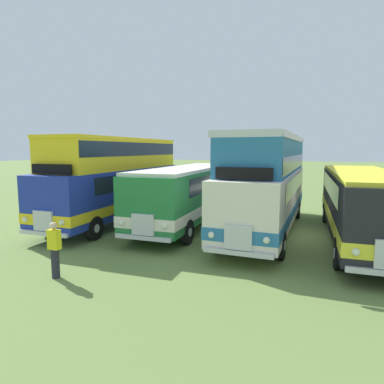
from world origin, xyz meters
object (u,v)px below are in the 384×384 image
bus_fourth_in_row (362,201)px  bus_second_in_row (189,191)px  bus_first_in_row (118,176)px  bus_third_in_row (268,182)px  marshal_person (55,250)px

bus_fourth_in_row → bus_second_in_row: bearing=176.4°
bus_first_in_row → bus_third_in_row: (7.96, 0.52, -0.11)m
marshal_person → bus_first_in_row: bearing=110.1°
bus_third_in_row → bus_fourth_in_row: bus_third_in_row is taller
bus_first_in_row → bus_fourth_in_row: size_ratio=0.99×
bus_fourth_in_row → bus_first_in_row: bearing=180.0°
marshal_person → bus_third_in_row: bearing=58.2°
bus_first_in_row → bus_third_in_row: 7.98m
bus_third_in_row → bus_fourth_in_row: (3.97, -0.53, -0.61)m
bus_first_in_row → bus_fourth_in_row: bus_first_in_row is taller
bus_third_in_row → bus_second_in_row: bearing=-179.6°
bus_fourth_in_row → marshal_person: 11.98m
bus_third_in_row → bus_fourth_in_row: size_ratio=1.02×
bus_third_in_row → bus_fourth_in_row: bearing=-7.6°
bus_first_in_row → bus_fourth_in_row: (11.93, -0.01, -0.72)m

